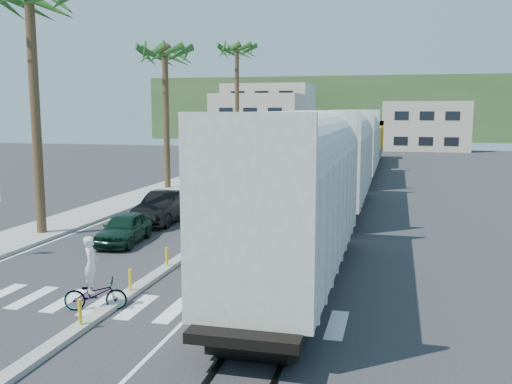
{
  "coord_description": "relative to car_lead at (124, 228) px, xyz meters",
  "views": [
    {
      "loc": [
        8.14,
        -17.14,
        5.91
      ],
      "look_at": [
        1.7,
        8.89,
        2.0
      ],
      "focal_mm": 40.0,
      "sensor_mm": 36.0,
      "label": 1
    }
  ],
  "objects": [
    {
      "name": "ground",
      "position": [
        3.47,
        -5.5,
        -0.68
      ],
      "size": [
        140.0,
        140.0,
        0.0
      ],
      "primitive_type": "plane",
      "color": "#28282B",
      "rests_on": "ground"
    },
    {
      "name": "sidewalk",
      "position": [
        -5.03,
        19.5,
        -0.6
      ],
      "size": [
        3.0,
        90.0,
        0.15
      ],
      "primitive_type": "cube",
      "color": "gray",
      "rests_on": "ground"
    },
    {
      "name": "rails",
      "position": [
        8.47,
        22.5,
        -0.65
      ],
      "size": [
        1.56,
        100.0,
        0.06
      ],
      "color": "black",
      "rests_on": "ground"
    },
    {
      "name": "median",
      "position": [
        3.47,
        14.46,
        -0.59
      ],
      "size": [
        0.45,
        60.0,
        0.85
      ],
      "color": "gray",
      "rests_on": "ground"
    },
    {
      "name": "crosswalk",
      "position": [
        3.47,
        -7.5,
        -0.67
      ],
      "size": [
        14.0,
        2.2,
        0.01
      ],
      "primitive_type": "cube",
      "color": "silver",
      "rests_on": "ground"
    },
    {
      "name": "lane_markings",
      "position": [
        1.32,
        19.5,
        -0.67
      ],
      "size": [
        9.42,
        90.0,
        0.01
      ],
      "color": "silver",
      "rests_on": "ground"
    },
    {
      "name": "freight_train",
      "position": [
        8.47,
        16.3,
        2.23
      ],
      "size": [
        3.0,
        60.94,
        5.85
      ],
      "color": "#B4B3A5",
      "rests_on": "ground"
    },
    {
      "name": "palm_trees",
      "position": [
        -4.63,
        17.2,
        10.13
      ],
      "size": [
        3.5,
        37.2,
        13.75
      ],
      "color": "brown",
      "rests_on": "ground"
    },
    {
      "name": "buildings",
      "position": [
        -2.94,
        66.16,
        3.68
      ],
      "size": [
        38.0,
        27.0,
        10.0
      ],
      "color": "#C1B399",
      "rests_on": "ground"
    },
    {
      "name": "hillside",
      "position": [
        3.47,
        94.5,
        5.32
      ],
      "size": [
        80.0,
        20.0,
        12.0
      ],
      "primitive_type": "cube",
      "color": "#385628",
      "rests_on": "ground"
    },
    {
      "name": "car_lead",
      "position": [
        0.0,
        0.0,
        0.0
      ],
      "size": [
        2.35,
        4.28,
        1.36
      ],
      "primitive_type": "imported",
      "rotation": [
        0.0,
        0.0,
        0.09
      ],
      "color": "black",
      "rests_on": "ground"
    },
    {
      "name": "car_second",
      "position": [
        -0.1,
        4.74,
        0.14
      ],
      "size": [
        2.0,
        5.04,
        1.63
      ],
      "primitive_type": "imported",
      "rotation": [
        0.0,
        0.0,
        -0.03
      ],
      "color": "black",
      "rests_on": "ground"
    },
    {
      "name": "car_third",
      "position": [
        0.4,
        10.71,
        0.03
      ],
      "size": [
        2.18,
        4.94,
        1.41
      ],
      "primitive_type": "imported",
      "rotation": [
        0.0,
        0.0,
        -0.02
      ],
      "color": "black",
      "rests_on": "ground"
    },
    {
      "name": "car_rear",
      "position": [
        -0.42,
        16.93,
        -0.08
      ],
      "size": [
        2.26,
        4.45,
        1.2
      ],
      "primitive_type": "imported",
      "rotation": [
        0.0,
        0.0,
        0.03
      ],
      "color": "gray",
      "rests_on": "ground"
    },
    {
      "name": "cyclist",
      "position": [
        3.07,
        -8.01,
        0.02
      ],
      "size": [
        1.71,
        2.21,
        2.23
      ],
      "rotation": [
        0.0,
        0.0,
        1.88
      ],
      "color": "#9EA0A5",
      "rests_on": "ground"
    }
  ]
}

